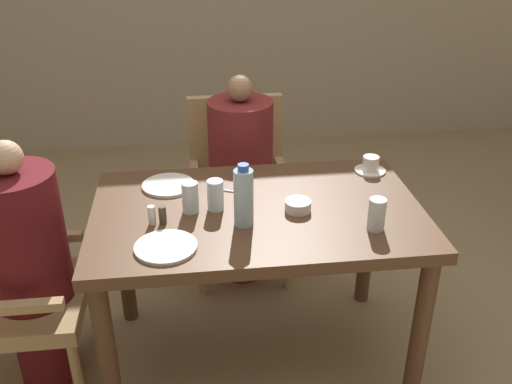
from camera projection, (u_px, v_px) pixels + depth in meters
ground_plane at (257, 355)px, 2.59m from camera, size 16.00×16.00×0.00m
dining_table at (257, 231)px, 2.28m from camera, size 1.29×0.81×0.76m
diner_in_left_chair at (29, 267)px, 2.23m from camera, size 0.32×0.32×1.09m
chair_far_side at (239, 181)px, 3.07m from camera, size 0.51×0.51×0.92m
diner_in_far_chair at (241, 179)px, 2.90m from camera, size 0.32×0.32×1.11m
plate_main_left at (166, 247)px, 1.97m from camera, size 0.22×0.22×0.01m
plate_main_right at (168, 185)px, 2.40m from camera, size 0.22×0.22×0.01m
teacup_with_saucer at (370, 166)px, 2.52m from camera, size 0.14×0.14×0.07m
bowl_small at (298, 206)px, 2.21m from camera, size 0.10×0.10×0.04m
water_bottle at (244, 197)px, 2.07m from camera, size 0.07×0.07×0.24m
glass_tall_near at (377, 214)px, 2.07m from camera, size 0.06×0.06×0.12m
glass_tall_mid at (215, 195)px, 2.20m from camera, size 0.06×0.06×0.12m
glass_tall_far at (190, 197)px, 2.18m from camera, size 0.06×0.06×0.12m
salt_shaker at (152, 215)px, 2.11m from camera, size 0.03×0.03×0.08m
pepper_shaker at (163, 215)px, 2.11m from camera, size 0.03×0.03×0.07m
fork_beside_plate at (235, 192)px, 2.35m from camera, size 0.17×0.09×0.00m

